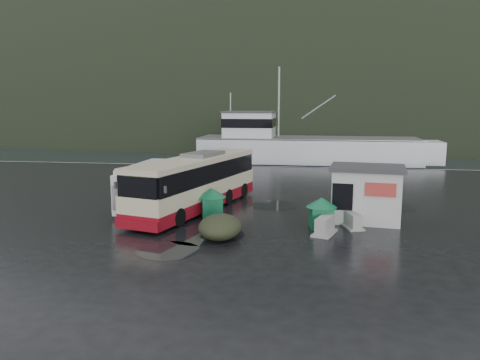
# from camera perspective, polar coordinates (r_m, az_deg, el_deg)

# --- Properties ---
(ground) EXTENTS (160.00, 160.00, 0.00)m
(ground) POSITION_cam_1_polar(r_m,az_deg,el_deg) (23.74, -2.61, -4.70)
(ground) COLOR black
(ground) RESTS_ON ground
(harbor_water) EXTENTS (300.00, 180.00, 0.02)m
(harbor_water) POSITION_cam_1_polar(r_m,az_deg,el_deg) (132.81, 6.37, 6.78)
(harbor_water) COLOR black
(harbor_water) RESTS_ON ground
(quay_edge) EXTENTS (160.00, 0.60, 1.50)m
(quay_edge) POSITION_cam_1_polar(r_m,az_deg,el_deg) (43.22, 2.36, 1.67)
(quay_edge) COLOR #999993
(quay_edge) RESTS_ON ground
(headland) EXTENTS (780.00, 540.00, 570.00)m
(headland) POSITION_cam_1_polar(r_m,az_deg,el_deg) (272.73, 9.49, 7.98)
(headland) COLOR black
(headland) RESTS_ON ground
(coach_bus) EXTENTS (5.62, 11.29, 3.09)m
(coach_bus) POSITION_cam_1_polar(r_m,az_deg,el_deg) (25.86, -5.34, -3.56)
(coach_bus) COLOR beige
(coach_bus) RESTS_ON ground
(white_van) EXTENTS (2.26, 6.00, 2.48)m
(white_van) POSITION_cam_1_polar(r_m,az_deg,el_deg) (26.46, -10.70, -3.39)
(white_van) COLOR silver
(white_van) RESTS_ON ground
(waste_bin_left) EXTENTS (1.33, 1.33, 1.48)m
(waste_bin_left) POSITION_cam_1_polar(r_m,az_deg,el_deg) (24.15, -3.45, -4.46)
(waste_bin_left) COLOR #11643C
(waste_bin_left) RESTS_ON ground
(waste_bin_right) EXTENTS (1.20, 1.20, 1.45)m
(waste_bin_right) POSITION_cam_1_polar(r_m,az_deg,el_deg) (22.27, 9.84, -5.77)
(waste_bin_right) COLOR #11643C
(waste_bin_right) RESTS_ON ground
(dome_tent) EXTENTS (2.04, 2.73, 1.02)m
(dome_tent) POSITION_cam_1_polar(r_m,az_deg,el_deg) (20.33, -2.44, -7.11)
(dome_tent) COLOR #2B301D
(dome_tent) RESTS_ON ground
(ticket_kiosk) EXTENTS (3.85, 3.13, 2.75)m
(ticket_kiosk) POSITION_cam_1_polar(r_m,az_deg,el_deg) (24.05, 15.02, -4.83)
(ticket_kiosk) COLOR beige
(ticket_kiosk) RESTS_ON ground
(jersey_barrier_a) EXTENTS (1.11, 1.57, 0.71)m
(jersey_barrier_a) POSITION_cam_1_polar(r_m,az_deg,el_deg) (22.61, 13.46, -5.66)
(jersey_barrier_a) COLOR #999993
(jersey_barrier_a) RESTS_ON ground
(jersey_barrier_b) EXTENTS (1.26, 1.77, 0.80)m
(jersey_barrier_b) POSITION_cam_1_polar(r_m,az_deg,el_deg) (21.30, 10.26, -6.48)
(jersey_barrier_b) COLOR #999993
(jersey_barrier_b) RESTS_ON ground
(fishing_trawler) EXTENTS (28.00, 6.62, 11.16)m
(fishing_trawler) POSITION_cam_1_polar(r_m,az_deg,el_deg) (52.01, 8.21, 2.88)
(fishing_trawler) COLOR silver
(fishing_trawler) RESTS_ON ground
(puddles) EXTENTS (12.75, 12.17, 0.01)m
(puddles) POSITION_cam_1_polar(r_m,az_deg,el_deg) (23.04, 3.53, -5.13)
(puddles) COLOR black
(puddles) RESTS_ON ground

